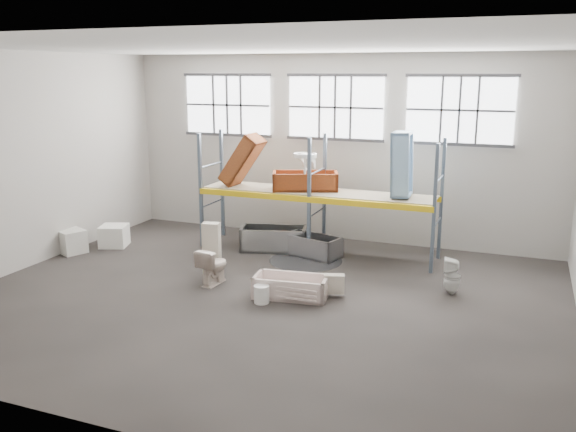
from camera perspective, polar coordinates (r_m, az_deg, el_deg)
The scene contains 33 objects.
floor at distance 12.59m, azimuth -2.52°, elevation -7.93°, with size 12.00×10.00×0.10m, color #413B38.
ceiling at distance 11.73m, azimuth -2.79°, elevation 15.95°, with size 12.00×10.00×0.10m, color silver.
wall_back at distance 16.58m, azimuth 4.52°, elevation 6.38°, with size 12.00×0.10×5.00m, color #ACA79F.
wall_front at distance 7.68m, azimuth -18.21°, elevation -2.65°, with size 12.00×0.10×5.00m, color #A29E96.
wall_left at distance 15.37m, azimuth -23.80°, elevation 4.71°, with size 0.10×10.00×5.00m, color #AFAAA1.
window_left at distance 17.58m, azimuth -5.70°, elevation 10.36°, with size 2.60×0.04×1.60m, color white.
window_mid at distance 16.38m, azimuth 4.48°, elevation 10.15°, with size 2.60×0.04×1.60m, color white.
window_right at distance 15.74m, azimuth 15.84°, elevation 9.56°, with size 2.60×0.04×1.60m, color white.
rack_upright_la at distance 15.96m, azimuth -8.22°, elevation 2.36°, with size 0.08×0.08×3.00m, color slate.
rack_upright_lb at distance 16.99m, azimuth -6.23°, elevation 3.10°, with size 0.08×0.08×3.00m, color slate.
rack_upright_ma at distance 14.73m, azimuth 1.99°, elevation 1.56°, with size 0.08×0.08×3.00m, color slate.
rack_upright_mb at distance 15.84m, azimuth 3.45°, elevation 2.40°, with size 0.08×0.08×3.00m, color slate.
rack_upright_ra at distance 14.04m, azimuth 13.61°, elevation 0.59°, with size 0.08×0.08×3.00m, color slate.
rack_upright_rb at distance 15.21m, azimuth 14.26°, elevation 1.53°, with size 0.08×0.08×3.00m, color slate.
rack_beam_front at distance 14.73m, azimuth 1.99°, elevation 1.56°, with size 6.00×0.10×0.14m, color yellow.
rack_beam_back at distance 15.84m, azimuth 3.45°, elevation 2.40°, with size 6.00×0.10×0.14m, color yellow.
shelf_deck at distance 15.27m, azimuth 2.75°, elevation 2.29°, with size 5.90×1.10×0.03m, color gray.
wet_patch at distance 14.93m, azimuth 1.69°, elevation -4.22°, with size 1.80×1.80×0.00m, color black.
bathtub_beige at distance 12.55m, azimuth 0.27°, elevation -6.66°, with size 1.50×0.71×0.44m, color beige, non-canonical shape.
cistern_spare at distance 12.56m, azimuth 4.37°, elevation -6.39°, with size 0.42×0.20×0.40m, color beige.
sink_in_tub at distance 12.85m, azimuth -0.39°, elevation -6.46°, with size 0.45×0.45×0.15m, color beige.
toilet_beige at distance 13.34m, azimuth -7.06°, elevation -4.67°, with size 0.46×0.80×0.82m, color beige.
cistern_tall at distance 13.94m, azimuth -7.20°, elevation -3.04°, with size 0.39×0.25×1.20m, color beige.
toilet_white at distance 13.11m, azimuth 15.20°, elevation -5.49°, with size 0.35×0.36×0.77m, color white.
steel_tub_left at distance 15.72m, azimuth -1.37°, elevation -2.15°, with size 1.67×0.78×0.61m, color #969A9E, non-canonical shape.
steel_tub_right at distance 15.27m, azimuth 2.31°, elevation -2.80°, with size 1.43×0.67×0.52m, color #A7A9AF, non-canonical shape.
rust_tub_flat at distance 15.41m, azimuth 1.62°, elevation 3.31°, with size 1.64×0.77×0.46m, color #963611, non-canonical shape.
rust_tub_tilted at distance 15.82m, azimuth -4.30°, elevation 5.29°, with size 1.43×0.67×0.40m, color #9C4B23, non-canonical shape.
sink_on_shelf at distance 15.03m, azimuth 1.61°, elevation 4.12°, with size 0.59×0.46×0.53m, color white.
blue_tub_upright at distance 14.62m, azimuth 10.67°, elevation 4.81°, with size 1.53×0.72×0.43m, color #86ADD2, non-canonical shape.
bucket at distance 12.26m, azimuth -2.50°, elevation -7.37°, with size 0.31×0.31×0.36m, color white.
carton_near at distance 16.49m, azimuth -19.74°, elevation -2.24°, with size 0.69×0.59×0.59m, color silver.
carton_far at distance 16.73m, azimuth -16.05°, elevation -1.81°, with size 0.67×0.67×0.56m, color white.
Camera 1 is at (4.79, -10.69, 4.55)m, focal length 37.77 mm.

